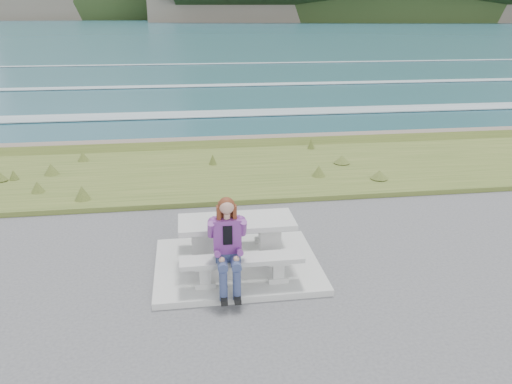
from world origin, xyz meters
TOP-DOWN VIEW (x-y plane):
  - concrete_slab at (0.00, 0.00)m, footprint 2.60×2.10m
  - picnic_table at (0.00, 0.00)m, footprint 1.80×0.75m
  - bench_landward at (0.00, -0.70)m, footprint 1.80×0.35m
  - bench_seaward at (0.00, 0.70)m, footprint 1.80×0.35m
  - grass_verge at (0.00, 5.00)m, footprint 160.00×4.50m
  - shore_drop at (0.00, 7.90)m, footprint 160.00×0.80m
  - ocean at (0.00, 25.09)m, footprint 1600.00×1600.00m
  - headland_range at (190.37, 398.35)m, footprint 729.83×363.95m
  - seated_woman at (-0.21, -0.83)m, footprint 0.40×0.68m

SIDE VIEW (x-z plane):
  - ocean at x=0.00m, z-range -1.79..-1.70m
  - grass_verge at x=0.00m, z-range -0.11..0.11m
  - shore_drop at x=0.00m, z-range -1.10..1.10m
  - concrete_slab at x=0.00m, z-range 0.00..0.10m
  - bench_landward at x=0.00m, z-range 0.22..0.67m
  - bench_seaward at x=0.00m, z-range 0.22..0.67m
  - seated_woman at x=-0.21m, z-range -0.08..1.30m
  - picnic_table at x=0.00m, z-range 0.31..1.06m
  - headland_range at x=190.37m, z-range -86.80..106.64m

